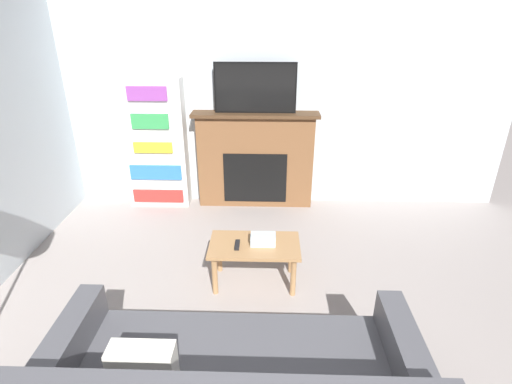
{
  "coord_description": "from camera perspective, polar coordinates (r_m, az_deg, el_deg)",
  "views": [
    {
      "loc": [
        0.02,
        -0.89,
        2.35
      ],
      "look_at": [
        -0.09,
        2.45,
        0.78
      ],
      "focal_mm": 28.0,
      "sensor_mm": 36.0,
      "label": 1
    }
  ],
  "objects": [
    {
      "name": "wall_back",
      "position": [
        4.92,
        1.61,
        13.39
      ],
      "size": [
        5.87,
        0.06,
        2.7
      ],
      "color": "silver",
      "rests_on": "ground_plane"
    },
    {
      "name": "bookshelf",
      "position": [
        5.09,
        -14.1,
        6.64
      ],
      "size": [
        0.75,
        0.29,
        1.61
      ],
      "color": "white",
      "rests_on": "ground_plane"
    },
    {
      "name": "tissue_box",
      "position": [
        3.57,
        1.02,
        -6.77
      ],
      "size": [
        0.22,
        0.12,
        0.1
      ],
      "color": "silver",
      "rests_on": "coffee_table"
    },
    {
      "name": "fireplace",
      "position": [
        4.99,
        -0.08,
        4.65
      ],
      "size": [
        1.52,
        0.28,
        1.2
      ],
      "color": "brown",
      "rests_on": "ground_plane"
    },
    {
      "name": "remote_control",
      "position": [
        3.57,
        -2.7,
        -7.55
      ],
      "size": [
        0.04,
        0.15,
        0.02
      ],
      "color": "black",
      "rests_on": "coffee_table"
    },
    {
      "name": "tv",
      "position": [
        4.73,
        -0.1,
        14.64
      ],
      "size": [
        0.95,
        0.03,
        0.58
      ],
      "color": "black",
      "rests_on": "fireplace"
    },
    {
      "name": "coffee_table",
      "position": [
        3.63,
        -0.21,
        -8.34
      ],
      "size": [
        0.81,
        0.46,
        0.42
      ],
      "color": "#A87A4C",
      "rests_on": "ground_plane"
    }
  ]
}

